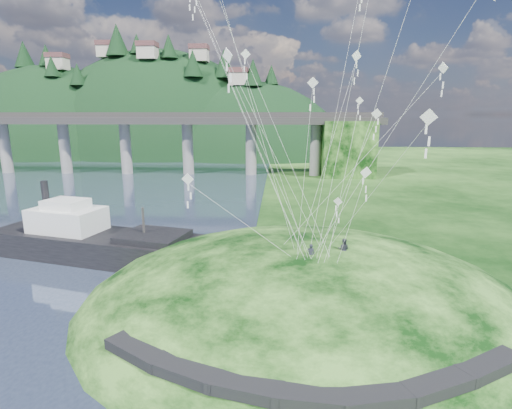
{
  "coord_description": "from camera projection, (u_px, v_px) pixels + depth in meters",
  "views": [
    {
      "loc": [
        5.95,
        -26.9,
        14.44
      ],
      "look_at": [
        4.0,
        6.0,
        7.0
      ],
      "focal_mm": 28.0,
      "sensor_mm": 36.0,
      "label": 1
    }
  ],
  "objects": [
    {
      "name": "grass_hill",
      "position": [
        303.0,
        321.0,
        31.53
      ],
      "size": [
        36.0,
        32.0,
        13.0
      ],
      "color": "black",
      "rests_on": "ground"
    },
    {
      "name": "kite_swarm",
      "position": [
        304.0,
        47.0,
        26.81
      ],
      "size": [
        19.08,
        15.64,
        21.15
      ],
      "color": "white",
      "rests_on": "ground"
    },
    {
      "name": "bridge",
      "position": [
        147.0,
        134.0,
        97.33
      ],
      "size": [
        160.0,
        11.0,
        15.0
      ],
      "color": "#2D2B2B",
      "rests_on": "ground"
    },
    {
      "name": "work_barge",
      "position": [
        90.0,
        239.0,
        41.0
      ],
      "size": [
        22.93,
        11.16,
        7.74
      ],
      "color": "black",
      "rests_on": "ground"
    },
    {
      "name": "footpath",
      "position": [
        308.0,
        375.0,
        19.34
      ],
      "size": [
        22.29,
        5.84,
        0.83
      ],
      "color": "black",
      "rests_on": "ground"
    },
    {
      "name": "kite_flyers",
      "position": [
        336.0,
        240.0,
        28.4
      ],
      "size": [
        3.22,
        1.84,
        1.65
      ],
      "color": "#272835",
      "rests_on": "ground"
    },
    {
      "name": "far_ridge",
      "position": [
        150.0,
        173.0,
        152.83
      ],
      "size": [
        153.0,
        70.0,
        94.5
      ],
      "color": "black",
      "rests_on": "ground"
    },
    {
      "name": "ground",
      "position": [
        198.0,
        313.0,
        29.72
      ],
      "size": [
        320.0,
        320.0,
        0.0
      ],
      "primitive_type": "plane",
      "color": "black",
      "rests_on": "ground"
    },
    {
      "name": "wooden_dock",
      "position": [
        153.0,
        268.0,
        37.4
      ],
      "size": [
        12.68,
        6.41,
        0.91
      ],
      "color": "#3E3019",
      "rests_on": "ground"
    }
  ]
}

